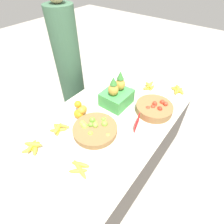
{
  "coord_description": "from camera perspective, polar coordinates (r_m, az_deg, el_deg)",
  "views": [
    {
      "loc": [
        -0.96,
        -0.74,
        1.97
      ],
      "look_at": [
        0.0,
        0.0,
        0.83
      ],
      "focal_mm": 28.0,
      "sensor_mm": 36.0,
      "label": 1
    }
  ],
  "objects": [
    {
      "name": "market_table",
      "position": [
        1.99,
        0.0,
        -9.23
      ],
      "size": [
        1.85,
        1.04,
        0.78
      ],
      "color": "#4C4742",
      "rests_on": "ground_plane"
    },
    {
      "name": "tomato_basket",
      "position": [
        1.77,
        13.66,
        1.21
      ],
      "size": [
        0.36,
        0.36,
        0.11
      ],
      "color": "olive",
      "rests_on": "market_table"
    },
    {
      "name": "banana_bunch_front_right",
      "position": [
        1.56,
        -24.38,
        -10.33
      ],
      "size": [
        0.16,
        0.16,
        0.06
      ],
      "color": "gold",
      "rests_on": "market_table"
    },
    {
      "name": "metal_bowl",
      "position": [
        2.05,
        4.21,
        9.33
      ],
      "size": [
        0.32,
        0.32,
        0.1
      ],
      "color": "silver",
      "rests_on": "market_table"
    },
    {
      "name": "ground_plane",
      "position": [
        2.31,
        0.0,
        -15.12
      ],
      "size": [
        12.0,
        12.0,
        0.0
      ],
      "primitive_type": "plane",
      "color": "#ADA599"
    },
    {
      "name": "produce_crate",
      "position": [
        1.76,
        1.53,
        5.58
      ],
      "size": [
        0.28,
        0.25,
        0.36
      ],
      "color": "green",
      "rests_on": "market_table"
    },
    {
      "name": "orange_pile",
      "position": [
        1.7,
        -10.26,
        0.34
      ],
      "size": [
        0.16,
        0.16,
        0.12
      ],
      "color": "orange",
      "rests_on": "market_table"
    },
    {
      "name": "lime_bowl",
      "position": [
        1.55,
        -5.61,
        -5.49
      ],
      "size": [
        0.39,
        0.39,
        0.09
      ],
      "color": "olive",
      "rests_on": "market_table"
    },
    {
      "name": "banana_bunch_front_left",
      "position": [
        2.08,
        12.08,
        8.2
      ],
      "size": [
        0.18,
        0.12,
        0.06
      ],
      "color": "gold",
      "rests_on": "market_table"
    },
    {
      "name": "vendor_person",
      "position": [
        2.37,
        -13.57,
        12.83
      ],
      "size": [
        0.31,
        0.31,
        1.74
      ],
      "color": "#385B42",
      "rests_on": "ground_plane"
    },
    {
      "name": "banana_bunch_front_center",
      "position": [
        2.12,
        20.73,
        6.8
      ],
      "size": [
        0.17,
        0.17,
        0.06
      ],
      "color": "gold",
      "rests_on": "market_table"
    },
    {
      "name": "price_sign",
      "position": [
        1.57,
        8.17,
        -3.51
      ],
      "size": [
        0.15,
        0.05,
        0.11
      ],
      "rotation": [
        0.0,
        0.0,
        0.29
      ],
      "color": "red",
      "rests_on": "market_table"
    },
    {
      "name": "banana_bunch_back_center",
      "position": [
        1.36,
        -10.59,
        -17.47
      ],
      "size": [
        0.15,
        0.18,
        0.03
      ],
      "color": "gold",
      "rests_on": "market_table"
    },
    {
      "name": "banana_bunch_middle_left",
      "position": [
        1.62,
        -17.1,
        -5.15
      ],
      "size": [
        0.15,
        0.17,
        0.06
      ],
      "color": "gold",
      "rests_on": "market_table"
    }
  ]
}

